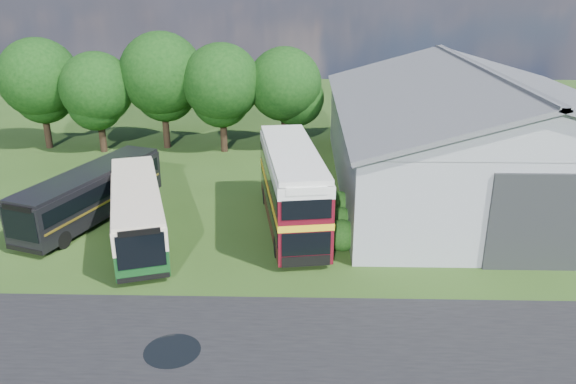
{
  "coord_description": "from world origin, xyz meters",
  "views": [
    {
      "loc": [
        3.42,
        -20.89,
        13.44
      ],
      "look_at": [
        2.69,
        8.0,
        2.43
      ],
      "focal_mm": 35.0,
      "sensor_mm": 36.0,
      "label": 1
    }
  ],
  "objects_px": {
    "bus_green_single": "(137,211)",
    "bus_dark_single": "(91,194)",
    "storage_shed": "(475,127)",
    "bus_maroon_double": "(292,189)"
  },
  "relations": [
    {
      "from": "storage_shed",
      "to": "bus_maroon_double",
      "type": "height_order",
      "value": "storage_shed"
    },
    {
      "from": "bus_green_single",
      "to": "bus_dark_single",
      "type": "height_order",
      "value": "bus_green_single"
    },
    {
      "from": "bus_green_single",
      "to": "bus_dark_single",
      "type": "distance_m",
      "value": 4.31
    },
    {
      "from": "bus_dark_single",
      "to": "storage_shed",
      "type": "bearing_deg",
      "value": 34.29
    },
    {
      "from": "bus_green_single",
      "to": "bus_dark_single",
      "type": "relative_size",
      "value": 1.02
    },
    {
      "from": "bus_dark_single",
      "to": "bus_green_single",
      "type": "bearing_deg",
      "value": -17.65
    },
    {
      "from": "storage_shed",
      "to": "bus_green_single",
      "type": "distance_m",
      "value": 22.52
    },
    {
      "from": "bus_green_single",
      "to": "bus_dark_single",
      "type": "xyz_separation_m",
      "value": [
        -3.44,
        2.6,
        -0.02
      ]
    },
    {
      "from": "storage_shed",
      "to": "bus_dark_single",
      "type": "distance_m",
      "value": 24.91
    },
    {
      "from": "storage_shed",
      "to": "bus_maroon_double",
      "type": "relative_size",
      "value": 2.21
    }
  ]
}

